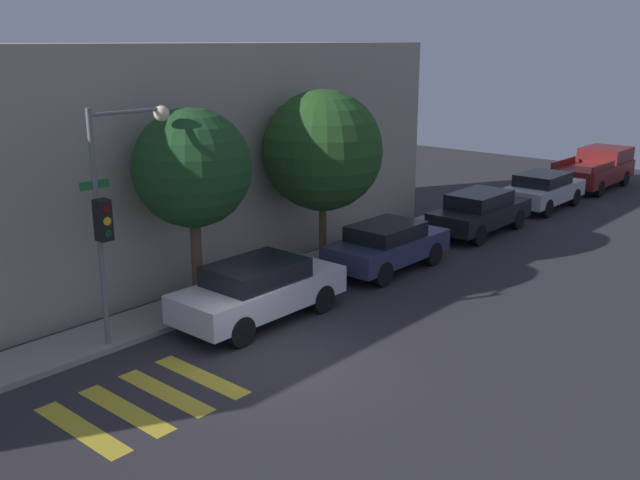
{
  "coord_description": "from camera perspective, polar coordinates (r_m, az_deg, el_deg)",
  "views": [
    {
      "loc": [
        -10.07,
        -9.94,
        6.75
      ],
      "look_at": [
        3.75,
        2.1,
        1.6
      ],
      "focal_mm": 40.0,
      "sensor_mm": 36.0,
      "label": 1
    }
  ],
  "objects": [
    {
      "name": "sedan_near_corner",
      "position": [
        17.69,
        -4.89,
        -3.93
      ],
      "size": [
        4.56,
        1.86,
        1.54
      ],
      "color": "silver",
      "rests_on": "ground"
    },
    {
      "name": "ground_plane",
      "position": [
        15.68,
        -3.26,
        -9.83
      ],
      "size": [
        60.0,
        60.0,
        0.0
      ],
      "primitive_type": "plane",
      "color": "#2D2B30"
    },
    {
      "name": "sedan_tail_of_row",
      "position": [
        30.91,
        17.39,
        3.88
      ],
      "size": [
        4.44,
        1.87,
        1.49
      ],
      "color": "#B7BABF",
      "rests_on": "ground"
    },
    {
      "name": "building_row",
      "position": [
        21.05,
        -19.75,
        5.44
      ],
      "size": [
        26.0,
        6.0,
        6.67
      ],
      "primitive_type": "cube",
      "color": "#A89E8E",
      "rests_on": "ground"
    },
    {
      "name": "sedan_far_end",
      "position": [
        26.26,
        12.67,
        2.26
      ],
      "size": [
        4.67,
        1.77,
        1.53
      ],
      "color": "black",
      "rests_on": "ground"
    },
    {
      "name": "tree_midblock",
      "position": [
        21.23,
        0.22,
        7.16
      ],
      "size": [
        3.59,
        3.59,
        5.4
      ],
      "color": "brown",
      "rests_on": "ground"
    },
    {
      "name": "pickup_truck",
      "position": [
        36.2,
        21.2,
        5.37
      ],
      "size": [
        5.24,
        2.13,
        1.78
      ],
      "color": "maroon",
      "rests_on": "ground"
    },
    {
      "name": "sidewalk",
      "position": [
        18.46,
        -12.28,
        -5.9
      ],
      "size": [
        26.0,
        1.63,
        0.14
      ],
      "primitive_type": "cube",
      "color": "gray",
      "rests_on": "ground"
    },
    {
      "name": "crosswalk",
      "position": [
        14.57,
        -13.78,
        -12.39
      ],
      "size": [
        3.22,
        2.6,
        0.0
      ],
      "color": "gold",
      "rests_on": "ground"
    },
    {
      "name": "tree_near_corner",
      "position": [
        17.84,
        -10.18,
        5.64
      ],
      "size": [
        2.95,
        2.95,
        5.2
      ],
      "color": "brown",
      "rests_on": "ground"
    },
    {
      "name": "traffic_light_pole",
      "position": [
        16.13,
        -16.03,
        3.47
      ],
      "size": [
        2.37,
        0.56,
        5.4
      ],
      "color": "slate",
      "rests_on": "ground"
    },
    {
      "name": "sedan_middle",
      "position": [
        21.59,
        5.4,
        -0.39
      ],
      "size": [
        4.24,
        1.82,
        1.46
      ],
      "color": "#2D3351",
      "rests_on": "ground"
    }
  ]
}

